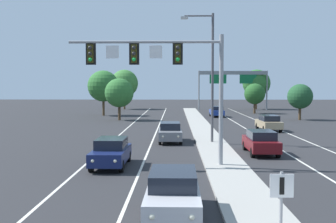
{
  "coord_description": "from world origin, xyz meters",
  "views": [
    {
      "loc": [
        -2.82,
        -7.73,
        4.5
      ],
      "look_at": [
        -3.2,
        13.16,
        3.2
      ],
      "focal_mm": 43.15,
      "sensor_mm": 36.0,
      "label": 1
    }
  ],
  "objects_px": {
    "car_receding_blue": "(217,111)",
    "tree_far_left_c": "(103,86)",
    "car_oncoming_silver": "(173,193)",
    "tree_far_right_b": "(256,83)",
    "street_lamp_median": "(210,70)",
    "overhead_signal_mast": "(166,68)",
    "car_receding_darkred": "(261,142)",
    "tree_far_left_a": "(124,83)",
    "car_oncoming_navy": "(111,152)",
    "tree_far_left_b": "(119,93)",
    "highway_sign_gantry": "(233,78)",
    "median_sign_post": "(281,202)",
    "tree_far_right_c": "(300,97)",
    "tree_far_right_a": "(255,94)",
    "car_oncoming_grey": "(170,132)",
    "car_receding_tan": "(269,123)"
  },
  "relations": [
    {
      "from": "car_receding_blue",
      "to": "tree_far_left_c",
      "type": "relative_size",
      "value": 0.65
    },
    {
      "from": "car_oncoming_silver",
      "to": "tree_far_right_b",
      "type": "xyz_separation_m",
      "value": [
        16.02,
        65.96,
        4.29
      ]
    },
    {
      "from": "street_lamp_median",
      "to": "car_oncoming_silver",
      "type": "bearing_deg",
      "value": -98.74
    },
    {
      "from": "overhead_signal_mast",
      "to": "car_receding_darkred",
      "type": "relative_size",
      "value": 1.91
    },
    {
      "from": "car_oncoming_silver",
      "to": "tree_far_left_a",
      "type": "distance_m",
      "value": 66.63
    },
    {
      "from": "car_oncoming_navy",
      "to": "car_receding_darkred",
      "type": "bearing_deg",
      "value": 25.14
    },
    {
      "from": "tree_far_left_a",
      "to": "tree_far_right_b",
      "type": "bearing_deg",
      "value": 0.48
    },
    {
      "from": "tree_far_left_a",
      "to": "tree_far_left_b",
      "type": "distance_m",
      "value": 26.16
    },
    {
      "from": "highway_sign_gantry",
      "to": "tree_far_left_c",
      "type": "height_order",
      "value": "highway_sign_gantry"
    },
    {
      "from": "tree_far_left_b",
      "to": "tree_far_left_a",
      "type": "bearing_deg",
      "value": 95.67
    },
    {
      "from": "median_sign_post",
      "to": "tree_far_right_c",
      "type": "height_order",
      "value": "tree_far_right_c"
    },
    {
      "from": "tree_far_left_a",
      "to": "tree_far_right_c",
      "type": "distance_m",
      "value": 36.77
    },
    {
      "from": "street_lamp_median",
      "to": "car_receding_darkred",
      "type": "bearing_deg",
      "value": -57.61
    },
    {
      "from": "overhead_signal_mast",
      "to": "car_oncoming_navy",
      "type": "relative_size",
      "value": 1.91
    },
    {
      "from": "tree_far_right_a",
      "to": "tree_far_left_b",
      "type": "xyz_separation_m",
      "value": [
        -20.63,
        -13.66,
        0.38
      ]
    },
    {
      "from": "street_lamp_median",
      "to": "car_oncoming_grey",
      "type": "bearing_deg",
      "value": 163.69
    },
    {
      "from": "tree_far_left_a",
      "to": "tree_far_left_c",
      "type": "bearing_deg",
      "value": -93.51
    },
    {
      "from": "street_lamp_median",
      "to": "tree_far_left_a",
      "type": "xyz_separation_m",
      "value": [
        -12.7,
        47.86,
        -0.7
      ]
    },
    {
      "from": "car_oncoming_grey",
      "to": "tree_far_left_a",
      "type": "relative_size",
      "value": 0.58
    },
    {
      "from": "overhead_signal_mast",
      "to": "tree_far_right_b",
      "type": "relative_size",
      "value": 1.09
    },
    {
      "from": "tree_far_left_c",
      "to": "tree_far_right_b",
      "type": "relative_size",
      "value": 0.89
    },
    {
      "from": "tree_far_right_a",
      "to": "car_oncoming_navy",
      "type": "bearing_deg",
      "value": -110.59
    },
    {
      "from": "street_lamp_median",
      "to": "tree_far_left_a",
      "type": "bearing_deg",
      "value": 104.87
    },
    {
      "from": "car_receding_blue",
      "to": "highway_sign_gantry",
      "type": "relative_size",
      "value": 0.34
    },
    {
      "from": "car_oncoming_grey",
      "to": "tree_far_left_a",
      "type": "distance_m",
      "value": 48.11
    },
    {
      "from": "tree_far_left_a",
      "to": "tree_far_left_b",
      "type": "relative_size",
      "value": 1.4
    },
    {
      "from": "car_oncoming_grey",
      "to": "tree_far_left_b",
      "type": "height_order",
      "value": "tree_far_left_b"
    },
    {
      "from": "highway_sign_gantry",
      "to": "tree_far_right_b",
      "type": "xyz_separation_m",
      "value": [
        4.92,
        2.16,
        -1.05
      ]
    },
    {
      "from": "car_oncoming_grey",
      "to": "tree_far_left_a",
      "type": "xyz_separation_m",
      "value": [
        -9.61,
        46.95,
        4.28
      ]
    },
    {
      "from": "tree_far_right_b",
      "to": "highway_sign_gantry",
      "type": "bearing_deg",
      "value": -156.26
    },
    {
      "from": "tree_far_right_b",
      "to": "car_oncoming_grey",
      "type": "bearing_deg",
      "value": -109.14
    },
    {
      "from": "highway_sign_gantry",
      "to": "tree_far_left_a",
      "type": "xyz_separation_m",
      "value": [
        -21.05,
        1.95,
        -1.07
      ]
    },
    {
      "from": "car_receding_darkred",
      "to": "tree_far_right_c",
      "type": "bearing_deg",
      "value": 68.16
    },
    {
      "from": "median_sign_post",
      "to": "car_oncoming_navy",
      "type": "bearing_deg",
      "value": 117.04
    },
    {
      "from": "tree_far_left_a",
      "to": "tree_far_left_b",
      "type": "height_order",
      "value": "tree_far_left_a"
    },
    {
      "from": "tree_far_left_b",
      "to": "tree_far_right_c",
      "type": "bearing_deg",
      "value": 1.98
    },
    {
      "from": "car_receding_darkred",
      "to": "car_receding_tan",
      "type": "xyz_separation_m",
      "value": [
        3.81,
        14.25,
        0.0
      ]
    },
    {
      "from": "car_oncoming_navy",
      "to": "tree_far_left_b",
      "type": "bearing_deg",
      "value": 97.06
    },
    {
      "from": "car_oncoming_navy",
      "to": "tree_far_right_c",
      "type": "height_order",
      "value": "tree_far_right_c"
    },
    {
      "from": "tree_far_left_c",
      "to": "car_receding_darkred",
      "type": "bearing_deg",
      "value": -64.51
    },
    {
      "from": "tree_far_left_a",
      "to": "car_oncoming_navy",
      "type": "bearing_deg",
      "value": -83.58
    },
    {
      "from": "car_oncoming_grey",
      "to": "highway_sign_gantry",
      "type": "distance_m",
      "value": 46.74
    },
    {
      "from": "tree_far_left_b",
      "to": "median_sign_post",
      "type": "bearing_deg",
      "value": -76.84
    },
    {
      "from": "tree_far_left_c",
      "to": "tree_far_right_c",
      "type": "distance_m",
      "value": 28.91
    },
    {
      "from": "street_lamp_median",
      "to": "tree_far_left_b",
      "type": "relative_size",
      "value": 1.79
    },
    {
      "from": "median_sign_post",
      "to": "car_receding_darkred",
      "type": "distance_m",
      "value": 17.0
    },
    {
      "from": "tree_far_left_c",
      "to": "car_oncoming_grey",
      "type": "bearing_deg",
      "value": -70.14
    },
    {
      "from": "median_sign_post",
      "to": "tree_far_right_c",
      "type": "xyz_separation_m",
      "value": [
        14.03,
        44.19,
        1.56
      ]
    },
    {
      "from": "car_receding_tan",
      "to": "car_receding_blue",
      "type": "height_order",
      "value": "same"
    },
    {
      "from": "car_oncoming_silver",
      "to": "car_receding_darkred",
      "type": "xyz_separation_m",
      "value": [
        5.78,
        13.11,
        0.0
      ]
    }
  ]
}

